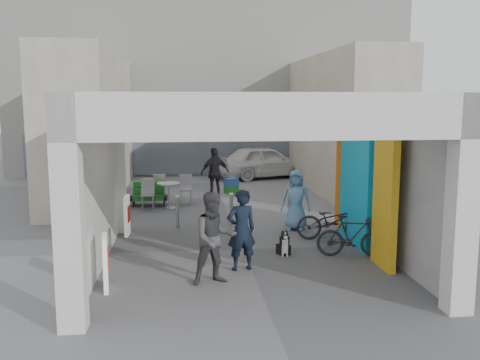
{
  "coord_description": "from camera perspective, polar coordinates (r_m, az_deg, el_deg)",
  "views": [
    {
      "loc": [
        -1.37,
        -11.78,
        3.39
      ],
      "look_at": [
        0.05,
        1.0,
        1.46
      ],
      "focal_mm": 40.0,
      "sensor_mm": 36.0,
      "label": 1
    }
  ],
  "objects": [
    {
      "name": "bollard_center",
      "position": [
        14.61,
        -0.93,
        -3.14
      ],
      "size": [
        0.09,
        0.09,
        0.86
      ],
      "primitive_type": "cylinder",
      "color": "gray",
      "rests_on": "ground"
    },
    {
      "name": "ground",
      "position": [
        12.33,
        0.3,
        -7.4
      ],
      "size": [
        90.0,
        90.0,
        0.0
      ],
      "primitive_type": "plane",
      "color": "#5A595F",
      "rests_on": "ground"
    },
    {
      "name": "plaza_bldg_right",
      "position": [
        20.17,
        10.65,
        5.88
      ],
      "size": [
        2.0,
        9.0,
        5.0
      ],
      "primitive_type": "cube",
      "color": "#B8AA98",
      "rests_on": "ground"
    },
    {
      "name": "bicycle_rear",
      "position": [
        11.91,
        11.89,
        -5.87
      ],
      "size": [
        1.59,
        0.74,
        0.92
      ],
      "primitive_type": "imported",
      "rotation": [
        0.0,
        0.0,
        1.36
      ],
      "color": "black",
      "rests_on": "ground"
    },
    {
      "name": "border_collie",
      "position": [
        11.86,
        4.72,
        -6.92
      ],
      "size": [
        0.22,
        0.42,
        0.58
      ],
      "rotation": [
        0.0,
        0.0,
        0.39
      ],
      "color": "black",
      "rests_on": "ground"
    },
    {
      "name": "man_crates",
      "position": [
        18.61,
        -2.69,
        0.78
      ],
      "size": [
        1.11,
        0.7,
        1.75
      ],
      "primitive_type": "imported",
      "rotation": [
        0.0,
        0.0,
        3.43
      ],
      "color": "black",
      "rests_on": "ground"
    },
    {
      "name": "bollard_left",
      "position": [
        14.34,
        -6.69,
        -3.44
      ],
      "size": [
        0.09,
        0.09,
        0.85
      ],
      "primitive_type": "cylinder",
      "color": "gray",
      "rests_on": "ground"
    },
    {
      "name": "man_with_dog",
      "position": [
        10.69,
        0.14,
        -5.34
      ],
      "size": [
        0.67,
        0.52,
        1.65
      ],
      "primitive_type": "imported",
      "rotation": [
        0.0,
        0.0,
        3.37
      ],
      "color": "black",
      "rests_on": "ground"
    },
    {
      "name": "far_building",
      "position": [
        25.81,
        -3.33,
        9.87
      ],
      "size": [
        18.0,
        4.08,
        8.0
      ],
      "color": "silver",
      "rests_on": "ground"
    },
    {
      "name": "arcade_canopy",
      "position": [
        11.17,
        3.54,
        2.95
      ],
      "size": [
        6.4,
        6.45,
        6.4
      ],
      "color": "beige",
      "rests_on": "ground"
    },
    {
      "name": "bicycle_front",
      "position": [
        13.27,
        9.92,
        -4.29
      ],
      "size": [
        1.84,
        0.8,
        0.94
      ],
      "primitive_type": "imported",
      "rotation": [
        0.0,
        0.0,
        1.47
      ],
      "color": "black",
      "rests_on": "ground"
    },
    {
      "name": "man_elderly",
      "position": [
        14.08,
        5.98,
        -2.11
      ],
      "size": [
        0.9,
        0.73,
        1.59
      ],
      "primitive_type": "imported",
      "rotation": [
        0.0,
        0.0,
        -0.33
      ],
      "color": "#6190BD",
      "rests_on": "ground"
    },
    {
      "name": "produce_stand",
      "position": [
        17.54,
        -9.69,
        -1.7
      ],
      "size": [
        1.17,
        0.64,
        0.77
      ],
      "rotation": [
        0.0,
        0.0,
        0.09
      ],
      "color": "black",
      "rests_on": "ground"
    },
    {
      "name": "white_van",
      "position": [
        23.41,
        2.58,
        1.98
      ],
      "size": [
        4.5,
        2.83,
        1.43
      ],
      "primitive_type": "imported",
      "rotation": [
        0.0,
        0.0,
        1.87
      ],
      "color": "silver",
      "rests_on": "ground"
    },
    {
      "name": "advert_board_far",
      "position": [
        13.78,
        -11.94,
        -3.72
      ],
      "size": [
        0.12,
        0.55,
        1.0
      ],
      "rotation": [
        0.0,
        0.0,
        -0.04
      ],
      "color": "white",
      "rests_on": "ground"
    },
    {
      "name": "man_back_turned",
      "position": [
        9.93,
        -2.73,
        -6.21
      ],
      "size": [
        0.97,
        0.84,
        1.72
      ],
      "primitive_type": "imported",
      "rotation": [
        0.0,
        0.0,
        0.25
      ],
      "color": "#3C3D3F",
      "rests_on": "ground"
    },
    {
      "name": "plaza_bldg_left",
      "position": [
        19.55,
        -15.61,
        5.63
      ],
      "size": [
        2.0,
        9.0,
        5.0
      ],
      "primitive_type": "cube",
      "color": "#B8AA98",
      "rests_on": "ground"
    },
    {
      "name": "crate_stack",
      "position": [
        19.52,
        -0.94,
        -0.62
      ],
      "size": [
        0.55,
        0.49,
        0.56
      ],
      "rotation": [
        0.0,
        0.0,
        0.38
      ],
      "color": "#1C5F1B",
      "rests_on": "ground"
    },
    {
      "name": "bollard_right",
      "position": [
        14.7,
        5.32,
        -3.11
      ],
      "size": [
        0.09,
        0.09,
        0.85
      ],
      "primitive_type": "cylinder",
      "color": "gray",
      "rests_on": "ground"
    },
    {
      "name": "advert_board_near",
      "position": [
        9.96,
        -14.15,
        -8.55
      ],
      "size": [
        0.16,
        0.56,
        1.0
      ],
      "rotation": [
        0.0,
        0.0,
        0.13
      ],
      "color": "white",
      "rests_on": "ground"
    },
    {
      "name": "cafe_set",
      "position": [
        17.29,
        -7.99,
        -1.69
      ],
      "size": [
        1.6,
        1.29,
        0.97
      ],
      "rotation": [
        0.0,
        0.0,
        -0.08
      ],
      "color": "#95969A",
      "rests_on": "ground"
    }
  ]
}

